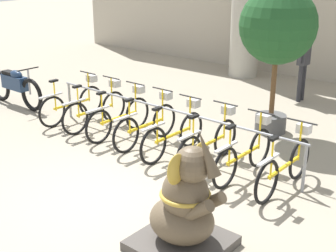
{
  "coord_description": "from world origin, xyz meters",
  "views": [
    {
      "loc": [
        4.47,
        -4.06,
        3.27
      ],
      "look_at": [
        0.42,
        0.75,
        1.0
      ],
      "focal_mm": 50.0,
      "sensor_mm": 36.0,
      "label": 1
    }
  ],
  "objects": [
    {
      "name": "ground_plane",
      "position": [
        0.0,
        0.0,
        0.0
      ],
      "size": [
        60.0,
        60.0,
        0.0
      ],
      "primitive_type": "plane",
      "color": "#9E937F"
    },
    {
      "name": "bike_rack",
      "position": [
        -0.68,
        1.95,
        0.64
      ],
      "size": [
        5.47,
        0.05,
        0.77
      ],
      "color": "gray",
      "rests_on": "ground_plane"
    },
    {
      "name": "bicycle_0",
      "position": [
        -3.11,
        1.85,
        0.4
      ],
      "size": [
        0.48,
        1.68,
        0.97
      ],
      "color": "black",
      "rests_on": "ground_plane"
    },
    {
      "name": "bicycle_1",
      "position": [
        -2.42,
        1.87,
        0.4
      ],
      "size": [
        0.48,
        1.68,
        0.97
      ],
      "color": "black",
      "rests_on": "ground_plane"
    },
    {
      "name": "bicycle_2",
      "position": [
        -1.72,
        1.86,
        0.4
      ],
      "size": [
        0.48,
        1.68,
        0.97
      ],
      "color": "black",
      "rests_on": "ground_plane"
    },
    {
      "name": "bicycle_3",
      "position": [
        -1.02,
        1.87,
        0.4
      ],
      "size": [
        0.48,
        1.68,
        0.97
      ],
      "color": "black",
      "rests_on": "ground_plane"
    },
    {
      "name": "bicycle_4",
      "position": [
        -0.33,
        1.81,
        0.4
      ],
      "size": [
        0.48,
        1.68,
        0.97
      ],
      "color": "black",
      "rests_on": "ground_plane"
    },
    {
      "name": "bicycle_5",
      "position": [
        0.37,
        1.88,
        0.4
      ],
      "size": [
        0.48,
        1.68,
        0.97
      ],
      "color": "black",
      "rests_on": "ground_plane"
    },
    {
      "name": "bicycle_6",
      "position": [
        1.06,
        1.85,
        0.4
      ],
      "size": [
        0.48,
        1.68,
        0.97
      ],
      "color": "black",
      "rests_on": "ground_plane"
    },
    {
      "name": "bicycle_7",
      "position": [
        1.76,
        1.85,
        0.4
      ],
      "size": [
        0.48,
        1.68,
        0.97
      ],
      "color": "black",
      "rests_on": "ground_plane"
    },
    {
      "name": "elephant_statue",
      "position": [
        1.56,
        -0.31,
        0.54
      ],
      "size": [
        1.03,
        1.03,
        1.58
      ],
      "color": "#4C4742",
      "rests_on": "ground_plane"
    },
    {
      "name": "motorcycle",
      "position": [
        -4.98,
        1.67,
        0.48
      ],
      "size": [
        2.03,
        0.55,
        0.97
      ],
      "color": "black",
      "rests_on": "ground_plane"
    },
    {
      "name": "person_pedestrian",
      "position": [
        -0.09,
        6.31,
        1.09
      ],
      "size": [
        0.24,
        0.47,
        1.8
      ],
      "color": "#28282D",
      "rests_on": "ground_plane"
    },
    {
      "name": "potted_tree",
      "position": [
        0.4,
        3.93,
        2.01
      ],
      "size": [
        1.45,
        1.45,
        2.82
      ],
      "color": "#4C4C4C",
      "rests_on": "ground_plane"
    }
  ]
}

